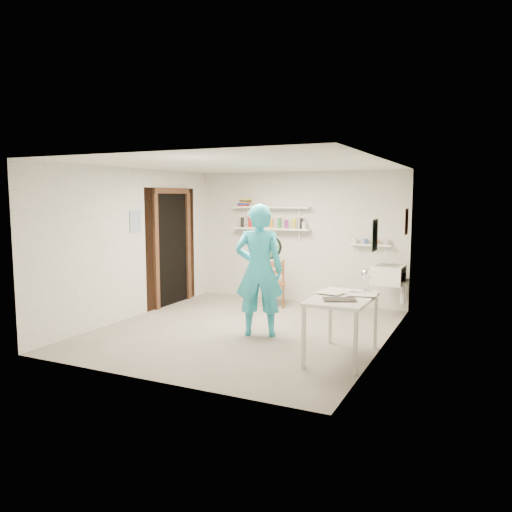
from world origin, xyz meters
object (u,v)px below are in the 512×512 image
at_px(wooden_chair, 274,283).
at_px(desk_lamp, 367,274).
at_px(work_table, 342,327).
at_px(man, 259,270).
at_px(belfast_sink, 388,274).
at_px(wall_clock, 270,247).

relative_size(wooden_chair, desk_lamp, 5.87).
distance_m(wooden_chair, work_table, 2.93).
distance_m(man, work_table, 1.51).
distance_m(belfast_sink, work_table, 2.36).
xyz_separation_m(belfast_sink, wall_clock, (-1.36, -1.65, 0.53)).
distance_m(wall_clock, wooden_chair, 1.88).
bearing_deg(desk_lamp, man, 179.07).
relative_size(man, wall_clock, 5.56).
bearing_deg(belfast_sink, man, -127.73).
xyz_separation_m(wooden_chair, desk_lamp, (2.05, -1.81, 0.56)).
bearing_deg(work_table, desk_lamp, 67.58).
bearing_deg(wall_clock, work_table, -48.64).
relative_size(man, wooden_chair, 2.23).
bearing_deg(wooden_chair, man, -95.11).
relative_size(belfast_sink, wooden_chair, 0.72).
xyz_separation_m(man, wall_clock, (0.08, 0.21, 0.31)).
xyz_separation_m(wooden_chair, work_table, (1.86, -2.26, -0.04)).
bearing_deg(belfast_sink, work_table, -92.70).
bearing_deg(wall_clock, wooden_chair, 91.19).
height_order(wooden_chair, desk_lamp, desk_lamp).
bearing_deg(man, belfast_sink, -147.75).
distance_m(wall_clock, work_table, 1.66).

